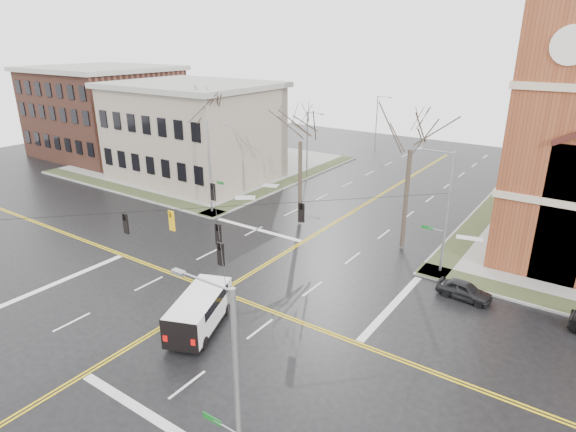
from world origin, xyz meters
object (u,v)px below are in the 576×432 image
Objects in this scene: streetlight_north_a at (308,142)px; tree_nw_far at (204,114)px; streetlight_north_b at (377,120)px; parked_car_a at (464,290)px; signal_pole_se at (233,395)px; signal_pole_nw at (211,165)px; signal_pole_ne at (445,209)px; tree_nw_near at (300,136)px; cargo_van at (201,308)px; tree_ne at (411,143)px.

tree_nw_far is at bearing -104.75° from streetlight_north_a.
streetlight_north_b is 2.22× the size of parked_car_a.
parked_car_a is (24.67, -39.35, -3.85)m from streetlight_north_b.
signal_pole_se is at bearing -44.92° from tree_nw_far.
signal_pole_nw is at bearing -92.32° from streetlight_north_a.
signal_pole_nw is at bearing 180.00° from signal_pole_ne.
tree_nw_near is at bearing 118.70° from signal_pole_se.
signal_pole_se is 1.50× the size of cargo_van.
tree_ne reaches higher than streetlight_north_b.
signal_pole_ne is 18.29m from cargo_van.
tree_nw_far reaches higher than streetlight_north_a.
tree_nw_far is at bearing -179.87° from tree_ne.
streetlight_north_a is at bearing 119.77° from tree_nw_near.
streetlight_north_b is (0.00, 20.00, 0.00)m from streetlight_north_a.
streetlight_north_a and streetlight_north_b have the same top height.
signal_pole_nw is at bearing 134.55° from signal_pole_se.
tree_nw_near is at bearing -76.67° from streetlight_north_b.
streetlight_north_a is 0.65× the size of tree_ne.
tree_nw_near is 10.00m from tree_ne.
cargo_van is at bearing -75.74° from tree_nw_near.
tree_nw_far reaches higher than tree_nw_near.
signal_pole_nw is 19.33m from tree_ne.
signal_pole_ne is 22.64m from signal_pole_nw.
signal_pole_ne reaches higher than streetlight_north_a.
cargo_van is 0.49× the size of tree_ne.
signal_pole_se reaches higher than streetlight_north_b.
streetlight_north_a is 1.33× the size of cargo_van.
cargo_van is (-9.41, 7.76, -3.68)m from signal_pole_se.
signal_pole_nw is (-22.64, 0.00, 0.00)m from signal_pole_ne.
signal_pole_ne is 14.48m from tree_nw_near.
signal_pole_nw is at bearing -91.05° from streetlight_north_b.
streetlight_north_b is at bearing 83.83° from tree_nw_far.
signal_pole_se is at bearing -81.36° from tree_ne.
signal_pole_nw is at bearing -172.05° from tree_ne.
tree_nw_far is 21.75m from tree_ne.
streetlight_north_a is 23.21m from tree_ne.
signal_pole_se is at bearing 177.20° from parked_car_a.
tree_ne reaches higher than signal_pole_nw.
signal_pole_ne is 1.00× the size of signal_pole_se.
tree_nw_far reaches higher than signal_pole_nw.
tree_nw_far is at bearing 84.00° from parked_car_a.
signal_pole_nw is 32.28m from signal_pole_se.
signal_pole_nw is at bearing -40.57° from tree_nw_far.
signal_pole_se is 2.50× the size of parked_car_a.
cargo_van is at bearing -76.35° from streetlight_north_b.
cargo_van is at bearing -121.68° from signal_pole_ne.
streetlight_north_a is at bearing 119.09° from signal_pole_se.
tree_nw_near reaches higher than signal_pole_se.
cargo_van is (-9.41, -15.24, -3.68)m from signal_pole_ne.
tree_nw_far is at bearing -96.17° from streetlight_north_b.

